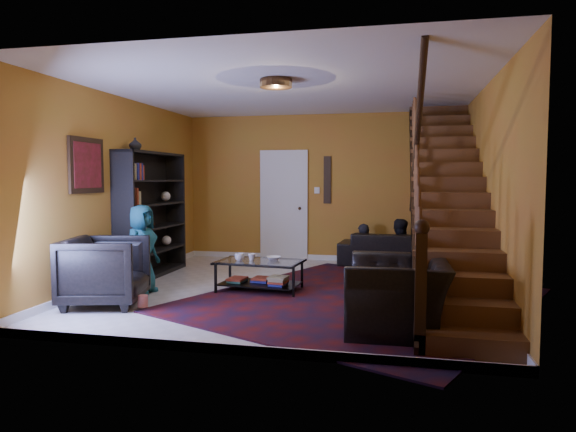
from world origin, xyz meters
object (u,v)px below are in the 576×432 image
sofa (399,250)px  armchair_left (105,271)px  armchair_right (397,296)px  coffee_table (260,274)px  bookshelf (152,216)px

sofa → armchair_left: bearing=50.1°
sofa → armchair_left: size_ratio=2.21×
sofa → armchair_right: armchair_right is taller
armchair_left → coffee_table: size_ratio=0.79×
armchair_left → coffee_table: 2.04m
armchair_left → bookshelf: bearing=-3.9°
armchair_left → coffee_table: (1.67, 1.16, -0.18)m
armchair_left → armchair_right: bearing=-109.8°
armchair_left → armchair_right: 3.57m
sofa → coffee_table: sofa is taller
bookshelf → armchair_left: (0.35, -1.95, -0.53)m
sofa → armchair_right: (0.00, -4.00, 0.07)m
sofa → armchair_left: (-3.55, -3.65, 0.13)m
armchair_left → armchair_right: armchair_left is taller
bookshelf → sofa: bookshelf is taller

